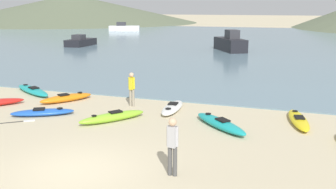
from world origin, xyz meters
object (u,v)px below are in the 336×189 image
kayak_on_sand_5 (112,117)px  moored_boat_3 (81,42)px  kayak_on_sand_7 (172,108)px  moored_boat_1 (124,28)px  person_near_foreground (172,143)px  person_near_waterline (132,87)px  kayak_on_sand_0 (220,123)px  kayak_on_sand_8 (33,90)px  kayak_on_sand_3 (66,98)px  kayak_on_sand_2 (42,112)px  moored_boat_0 (230,43)px  kayak_on_sand_9 (298,120)px

kayak_on_sand_5 → moored_boat_3: (-17.80, 26.09, 0.35)m
kayak_on_sand_7 → moored_boat_1: (-27.09, 50.63, 0.50)m
person_near_foreground → person_near_waterline: person_near_foreground is taller
kayak_on_sand_0 → kayak_on_sand_7: (-2.58, 1.80, -0.03)m
person_near_foreground → kayak_on_sand_8: bearing=144.9°
person_near_foreground → moored_boat_3: size_ratio=0.38×
kayak_on_sand_0 → kayak_on_sand_7: bearing=145.2°
kayak_on_sand_3 → kayak_on_sand_7: bearing=1.2°
kayak_on_sand_5 → kayak_on_sand_3: bearing=148.7°
kayak_on_sand_8 → moored_boat_1: moored_boat_1 is taller
kayak_on_sand_3 → kayak_on_sand_2: bearing=-78.7°
kayak_on_sand_2 → moored_boat_0: moored_boat_0 is taller
kayak_on_sand_5 → kayak_on_sand_8: bearing=153.5°
person_near_waterline → kayak_on_sand_9: bearing=-1.6°
kayak_on_sand_9 → person_near_waterline: 7.51m
kayak_on_sand_7 → person_near_waterline: bearing=176.8°
kayak_on_sand_3 → kayak_on_sand_8: size_ratio=0.77×
kayak_on_sand_2 → person_near_foreground: (7.28, -3.90, 0.81)m
kayak_on_sand_3 → moored_boat_0: moored_boat_0 is taller
kayak_on_sand_0 → moored_boat_0: size_ratio=0.51×
kayak_on_sand_5 → moored_boat_1: moored_boat_1 is taller
kayak_on_sand_5 → kayak_on_sand_9: bearing=17.7°
moored_boat_1 → kayak_on_sand_5: bearing=-64.5°
kayak_on_sand_8 → moored_boat_3: 25.46m
kayak_on_sand_8 → person_near_waterline: person_near_waterline is taller
moored_boat_3 → kayak_on_sand_5: bearing=-55.7°
kayak_on_sand_9 → person_near_foreground: 7.23m
person_near_foreground → moored_boat_3: 37.31m
kayak_on_sand_0 → moored_boat_3: bearing=131.0°
kayak_on_sand_2 → kayak_on_sand_8: kayak_on_sand_8 is taller
kayak_on_sand_0 → kayak_on_sand_9: 3.30m
kayak_on_sand_5 → kayak_on_sand_9: kayak_on_sand_5 is taller
kayak_on_sand_2 → kayak_on_sand_0: bearing=6.4°
person_near_foreground → moored_boat_0: 31.25m
person_near_foreground → moored_boat_0: size_ratio=0.31×
kayak_on_sand_9 → moored_boat_0: (-7.53, 24.48, 0.69)m
kayak_on_sand_9 → moored_boat_3: bearing=136.4°
moored_boat_1 → moored_boat_3: size_ratio=1.34×
person_near_waterline → moored_boat_3: bearing=126.6°
kayak_on_sand_3 → kayak_on_sand_5: bearing=-31.3°
person_near_waterline → moored_boat_3: 29.38m
kayak_on_sand_0 → kayak_on_sand_5: size_ratio=1.00×
kayak_on_sand_5 → person_near_foreground: person_near_foreground is taller
kayak_on_sand_2 → moored_boat_0: bearing=83.9°
kayak_on_sand_7 → moored_boat_1: bearing=118.1°
kayak_on_sand_8 → moored_boat_3: size_ratio=0.79×
kayak_on_sand_9 → person_near_foreground: person_near_foreground is taller
moored_boat_1 → moored_boat_0: bearing=-46.4°
moored_boat_3 → kayak_on_sand_3: bearing=-59.4°
kayak_on_sand_8 → person_near_foreground: person_near_foreground is taller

